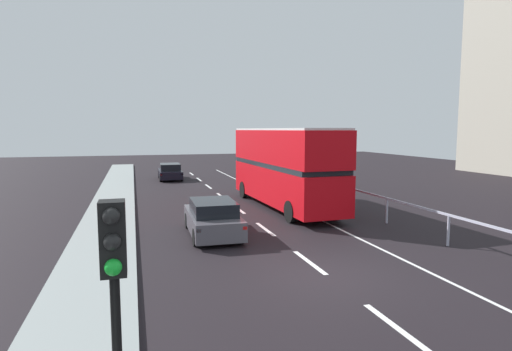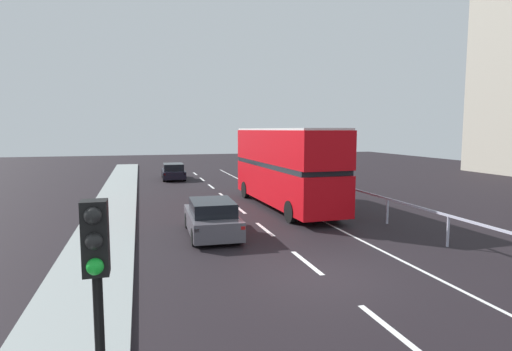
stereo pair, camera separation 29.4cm
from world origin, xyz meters
name	(u,v)px [view 2 (the right image)]	position (x,y,z in m)	size (l,w,h in m)	color
ground_plane	(320,275)	(0.00, 0.00, -0.05)	(73.62, 120.00, 0.10)	black
near_sidewalk_kerb	(85,293)	(-6.40, 0.00, 0.07)	(2.32, 80.00, 0.14)	gray
lane_paint_markings	(282,214)	(1.76, 8.56, 0.00)	(3.14, 46.00, 0.01)	silver
bridge_side_railing	(347,191)	(5.54, 9.00, 0.95)	(0.10, 42.00, 1.17)	#ABABC0
double_decker_bus_red	(285,165)	(2.44, 10.10, 2.27)	(2.79, 10.37, 4.23)	red
hatchback_car_near	(212,218)	(-2.30, 5.26, 0.68)	(1.95, 4.32, 1.42)	#4D4A51
traffic_signal_pole	(96,267)	(-5.50, -5.76, 2.54)	(0.30, 0.42, 3.20)	black
sedan_car_ahead	(173,172)	(-2.32, 24.69, 0.65)	(1.90, 4.34, 1.34)	black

